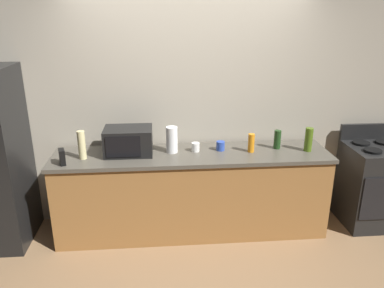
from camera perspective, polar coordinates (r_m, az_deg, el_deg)
ground_plane at (r=3.98m, az=0.51°, el=-15.68°), size 8.00×8.00×0.00m
back_wall at (r=4.17m, az=-0.49°, el=6.44°), size 6.40×0.10×2.70m
counter_run at (r=4.09m, az=0.00°, el=-7.26°), size 2.84×0.64×0.90m
stove_range at (r=4.68m, az=25.31°, el=-5.51°), size 0.60×0.61×1.08m
microwave at (r=3.91m, az=-9.49°, el=0.45°), size 0.48×0.35×0.27m
paper_towel_roll at (r=3.90m, az=-3.03°, el=0.65°), size 0.12×0.12×0.27m
cordless_phone at (r=3.81m, az=-18.84°, el=-1.85°), size 0.08×0.12×0.15m
bottle_dish_soap at (r=3.96m, az=8.85°, el=0.15°), size 0.07×0.07×0.19m
bottle_wine at (r=4.11m, az=12.64°, el=0.67°), size 0.07×0.07×0.20m
bottle_hand_soap at (r=3.87m, az=-16.16°, el=-0.14°), size 0.08×0.08×0.28m
bottle_olive_oil at (r=4.11m, az=17.03°, el=0.64°), size 0.08×0.08×0.25m
mug_white at (r=3.94m, az=0.53°, el=-0.46°), size 0.08×0.08×0.09m
mug_blue at (r=3.98m, az=4.28°, el=-0.28°), size 0.09×0.09×0.10m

